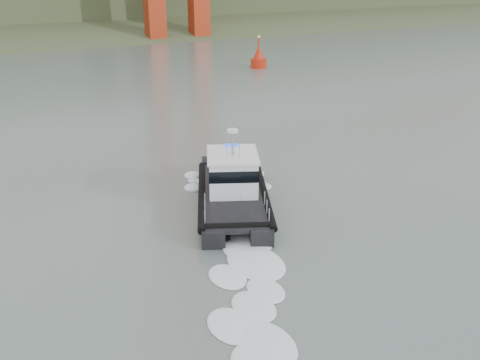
% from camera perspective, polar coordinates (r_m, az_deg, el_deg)
% --- Properties ---
extents(ground, '(400.00, 400.00, 0.00)m').
position_cam_1_polar(ground, '(22.53, 8.64, -11.72)').
color(ground, slate).
rests_on(ground, ground).
extents(patrol_boat, '(6.80, 9.94, 4.54)m').
position_cam_1_polar(patrol_boat, '(29.07, -0.76, -0.75)').
color(patrol_boat, black).
rests_on(patrol_boat, ground).
extents(nav_buoy, '(2.04, 2.04, 4.24)m').
position_cam_1_polar(nav_buoy, '(69.48, 1.99, 12.80)').
color(nav_buoy, red).
rests_on(nav_buoy, ground).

